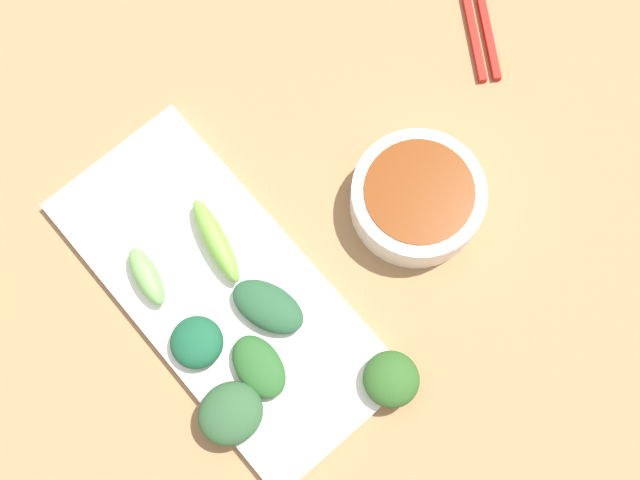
% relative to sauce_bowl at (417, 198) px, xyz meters
% --- Properties ---
extents(tabletop, '(2.10, 2.10, 0.02)m').
position_rel_sauce_bowl_xyz_m(tabletop, '(0.12, -0.04, -0.03)').
color(tabletop, '#96734A').
rests_on(tabletop, ground).
extents(sauce_bowl, '(0.13, 0.13, 0.05)m').
position_rel_sauce_bowl_xyz_m(sauce_bowl, '(0.00, 0.00, 0.00)').
color(sauce_bowl, silver).
rests_on(sauce_bowl, tabletop).
extents(serving_plate, '(0.16, 0.36, 0.01)m').
position_rel_sauce_bowl_xyz_m(serving_plate, '(0.20, -0.06, -0.02)').
color(serving_plate, white).
rests_on(serving_plate, tabletop).
extents(broccoli_leafy_0, '(0.05, 0.07, 0.02)m').
position_rel_sauce_bowl_xyz_m(broccoli_leafy_0, '(0.22, 0.02, -0.00)').
color(broccoli_leafy_0, '#275A26').
rests_on(broccoli_leafy_0, serving_plate).
extents(broccoli_leafy_1, '(0.06, 0.08, 0.02)m').
position_rel_sauce_bowl_xyz_m(broccoli_leafy_1, '(0.18, -0.01, -0.00)').
color(broccoli_leafy_1, '#245231').
rests_on(broccoli_leafy_1, serving_plate).
extents(broccoli_leafy_2, '(0.06, 0.06, 0.03)m').
position_rel_sauce_bowl_xyz_m(broccoli_leafy_2, '(0.13, 0.11, 0.00)').
color(broccoli_leafy_2, '#2A5720').
rests_on(broccoli_leafy_2, serving_plate).
extents(broccoli_leafy_3, '(0.06, 0.06, 0.03)m').
position_rel_sauce_bowl_xyz_m(broccoli_leafy_3, '(0.25, -0.03, 0.00)').
color(broccoli_leafy_3, '#175234').
rests_on(broccoli_leafy_3, serving_plate).
extents(broccoli_stalk_4, '(0.04, 0.09, 0.03)m').
position_rel_sauce_bowl_xyz_m(broccoli_stalk_4, '(0.17, -0.09, 0.00)').
color(broccoli_stalk_4, '#71AF3F').
rests_on(broccoli_stalk_4, serving_plate).
extents(broccoli_leafy_5, '(0.06, 0.06, 0.03)m').
position_rel_sauce_bowl_xyz_m(broccoli_leafy_5, '(0.26, 0.04, 0.00)').
color(broccoli_leafy_5, '#2C5430').
rests_on(broccoli_leafy_5, serving_plate).
extents(broccoli_stalk_6, '(0.03, 0.06, 0.03)m').
position_rel_sauce_bowl_xyz_m(broccoli_stalk_6, '(0.24, -0.11, 0.00)').
color(broccoli_stalk_6, '#71AD59').
rests_on(broccoli_stalk_6, serving_plate).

